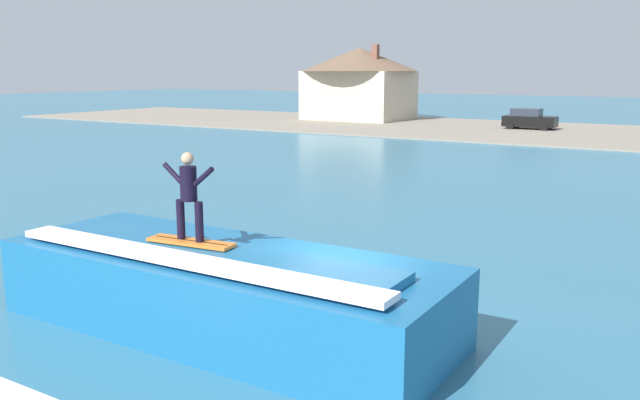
# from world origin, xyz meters

# --- Properties ---
(ground_plane) EXTENTS (260.00, 260.00, 0.00)m
(ground_plane) POSITION_xyz_m (0.00, 0.00, 0.00)
(ground_plane) COLOR #2F6A85
(wave_crest) EXTENTS (9.18, 3.26, 1.73)m
(wave_crest) POSITION_xyz_m (-1.90, -1.48, 0.82)
(wave_crest) COLOR #1A5E90
(wave_crest) RESTS_ON ground_plane
(surfboard) EXTENTS (1.86, 0.62, 0.06)m
(surfboard) POSITION_xyz_m (-2.40, -1.76, 1.76)
(surfboard) COLOR orange
(surfboard) RESTS_ON wave_crest
(surfer) EXTENTS (1.26, 0.32, 1.71)m
(surfer) POSITION_xyz_m (-2.42, -1.74, 2.75)
(surfer) COLOR black
(surfer) RESTS_ON surfboard
(shoreline_bank) EXTENTS (120.00, 21.30, 0.11)m
(shoreline_bank) POSITION_xyz_m (0.00, 44.85, 0.06)
(shoreline_bank) COLOR gray
(shoreline_bank) RESTS_ON ground_plane
(car_near_shore) EXTENTS (4.35, 2.24, 1.86)m
(car_near_shore) POSITION_xyz_m (-7.90, 46.53, 0.95)
(car_near_shore) COLOR black
(car_near_shore) RESTS_ON ground_plane
(house_with_chimney) EXTENTS (11.88, 11.88, 7.57)m
(house_with_chimney) POSITION_xyz_m (-25.93, 49.47, 4.18)
(house_with_chimney) COLOR beige
(house_with_chimney) RESTS_ON ground_plane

